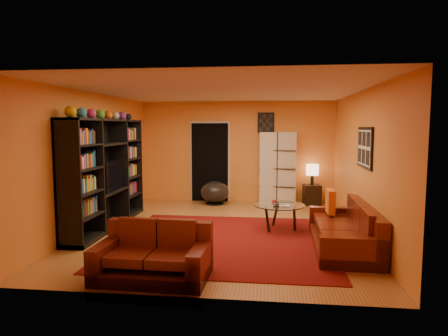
# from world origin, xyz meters

# --- Properties ---
(floor) EXTENTS (6.00, 6.00, 0.00)m
(floor) POSITION_xyz_m (0.00, 0.00, 0.00)
(floor) COLOR #9A602F
(floor) RESTS_ON ground
(ceiling) EXTENTS (6.00, 6.00, 0.00)m
(ceiling) POSITION_xyz_m (0.00, 0.00, 2.60)
(ceiling) COLOR white
(ceiling) RESTS_ON wall_back
(wall_back) EXTENTS (6.00, 0.00, 6.00)m
(wall_back) POSITION_xyz_m (0.00, 3.00, 1.30)
(wall_back) COLOR orange
(wall_back) RESTS_ON floor
(wall_front) EXTENTS (6.00, 0.00, 6.00)m
(wall_front) POSITION_xyz_m (0.00, -3.00, 1.30)
(wall_front) COLOR orange
(wall_front) RESTS_ON floor
(wall_left) EXTENTS (0.00, 6.00, 6.00)m
(wall_left) POSITION_xyz_m (-2.50, 0.00, 1.30)
(wall_left) COLOR orange
(wall_left) RESTS_ON floor
(wall_right) EXTENTS (0.00, 6.00, 6.00)m
(wall_right) POSITION_xyz_m (2.50, 0.00, 1.30)
(wall_right) COLOR orange
(wall_right) RESTS_ON floor
(rug) EXTENTS (3.60, 3.60, 0.01)m
(rug) POSITION_xyz_m (0.10, -0.70, 0.01)
(rug) COLOR #520909
(rug) RESTS_ON floor
(doorway) EXTENTS (0.95, 0.10, 2.04)m
(doorway) POSITION_xyz_m (-0.70, 2.96, 1.02)
(doorway) COLOR black
(doorway) RESTS_ON floor
(wall_art_right) EXTENTS (0.03, 1.00, 0.70)m
(wall_art_right) POSITION_xyz_m (2.48, -0.30, 1.60)
(wall_art_right) COLOR black
(wall_art_right) RESTS_ON wall_right
(wall_art_back) EXTENTS (0.42, 0.03, 0.52)m
(wall_art_back) POSITION_xyz_m (0.75, 2.98, 2.05)
(wall_art_back) COLOR black
(wall_art_back) RESTS_ON wall_back
(entertainment_unit) EXTENTS (0.45, 3.00, 2.10)m
(entertainment_unit) POSITION_xyz_m (-2.27, 0.00, 1.05)
(entertainment_unit) COLOR black
(entertainment_unit) RESTS_ON floor
(tv) EXTENTS (1.01, 0.13, 0.58)m
(tv) POSITION_xyz_m (-2.23, 0.09, 1.01)
(tv) COLOR black
(tv) RESTS_ON entertainment_unit
(sofa) EXTENTS (0.97, 2.25, 0.85)m
(sofa) POSITION_xyz_m (2.14, -0.85, 0.28)
(sofa) COLOR #4D120A
(sofa) RESTS_ON rug
(loveseat) EXTENTS (1.46, 0.90, 0.85)m
(loveseat) POSITION_xyz_m (-0.61, -2.42, 0.29)
(loveseat) COLOR #4D120A
(loveseat) RESTS_ON rug
(throw_pillow) EXTENTS (0.12, 0.42, 0.42)m
(throw_pillow) POSITION_xyz_m (1.95, -0.16, 0.63)
(throw_pillow) COLOR orange
(throw_pillow) RESTS_ON sofa
(coffee_table) EXTENTS (0.96, 0.96, 0.48)m
(coffee_table) POSITION_xyz_m (1.05, 0.15, 0.44)
(coffee_table) COLOR silver
(coffee_table) RESTS_ON floor
(storage_cabinet) EXTENTS (0.94, 0.49, 1.81)m
(storage_cabinet) POSITION_xyz_m (1.04, 2.80, 0.91)
(storage_cabinet) COLOR silver
(storage_cabinet) RESTS_ON floor
(bowl_chair) EXTENTS (0.71, 0.71, 0.58)m
(bowl_chair) POSITION_xyz_m (-0.51, 2.50, 0.31)
(bowl_chair) COLOR black
(bowl_chair) RESTS_ON floor
(side_table) EXTENTS (0.46, 0.46, 0.50)m
(side_table) POSITION_xyz_m (1.92, 2.75, 0.25)
(side_table) COLOR black
(side_table) RESTS_ON floor
(table_lamp) EXTENTS (0.31, 0.31, 0.51)m
(table_lamp) POSITION_xyz_m (1.92, 2.75, 0.86)
(table_lamp) COLOR black
(table_lamp) RESTS_ON side_table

